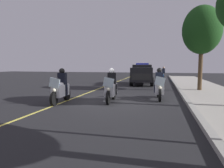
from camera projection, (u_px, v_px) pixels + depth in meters
The scene contains 9 objects.
ground_plane at pixel (111, 102), 10.20m from camera, with size 80.00×80.00×0.00m, color black.
curb_strip at pixel (189, 104), 9.30m from camera, with size 48.00×0.24×0.15m, color #9E9B93.
lane_stripe_center at pixel (68, 100), 10.76m from camera, with size 48.00×0.12×0.01m, color #E0D14C.
police_motorcycle_lead_left at pixel (61, 89), 9.96m from camera, with size 2.14×0.61×1.72m.
police_motorcycle_lead_right at pixel (111, 88), 10.26m from camera, with size 2.14×0.61×1.72m.
police_motorcycle_trailing at pixel (159, 87), 10.98m from camera, with size 2.14×0.61×1.72m.
police_suv at pixel (142, 73), 19.30m from camera, with size 5.01×2.32×2.05m.
cyclist_background at pixel (163, 74), 23.06m from camera, with size 1.76×0.33×1.69m.
tree_far_back at pixel (202, 30), 14.00m from camera, with size 2.65×2.65×5.88m.
Camera 1 is at (9.77, 2.47, 1.88)m, focal length 32.29 mm.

